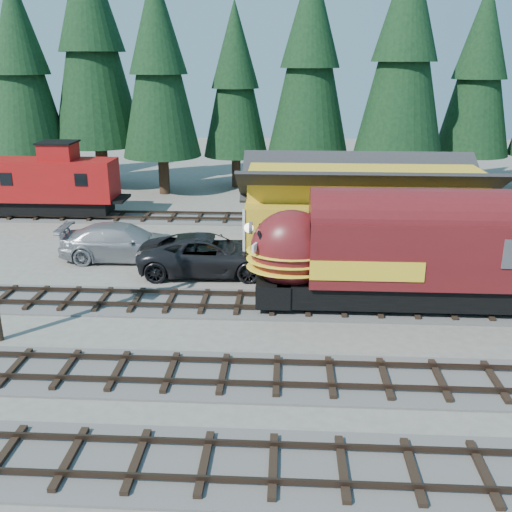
# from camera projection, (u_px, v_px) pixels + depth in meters

# --- Properties ---
(ground) EXTENTS (120.00, 120.00, 0.00)m
(ground) POSITION_uv_depth(u_px,v_px,m) (393.00, 353.00, 20.80)
(ground) COLOR #6B665B
(ground) RESTS_ON ground
(track_spur) EXTENTS (32.00, 3.20, 0.33)m
(track_spur) POSITION_uv_depth(u_px,v_px,m) (196.00, 218.00, 38.29)
(track_spur) COLOR #4C4947
(track_spur) RESTS_ON ground
(depot) EXTENTS (12.80, 7.00, 5.30)m
(depot) POSITION_uv_depth(u_px,v_px,m) (362.00, 205.00, 29.74)
(depot) COLOR gold
(depot) RESTS_ON ground
(conifer_backdrop) EXTENTS (80.21, 23.04, 17.35)m
(conifer_backdrop) POSITION_uv_depth(u_px,v_px,m) (370.00, 59.00, 41.83)
(conifer_backdrop) COLOR black
(conifer_backdrop) RESTS_ON ground
(locomotive) EXTENTS (14.53, 2.89, 3.95)m
(locomotive) POSITION_uv_depth(u_px,v_px,m) (414.00, 257.00, 23.74)
(locomotive) COLOR black
(locomotive) RESTS_ON ground
(caboose) EXTENTS (8.97, 2.60, 4.66)m
(caboose) POSITION_uv_depth(u_px,v_px,m) (50.00, 183.00, 38.05)
(caboose) COLOR black
(caboose) RESTS_ON ground
(pickup_truck_a) EXTENTS (7.12, 3.54, 1.94)m
(pickup_truck_a) POSITION_uv_depth(u_px,v_px,m) (209.00, 254.00, 28.34)
(pickup_truck_a) COLOR black
(pickup_truck_a) RESTS_ON ground
(pickup_truck_b) EXTENTS (6.68, 2.94, 1.91)m
(pickup_truck_b) POSITION_uv_depth(u_px,v_px,m) (123.00, 242.00, 30.29)
(pickup_truck_b) COLOR #95979C
(pickup_truck_b) RESTS_ON ground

